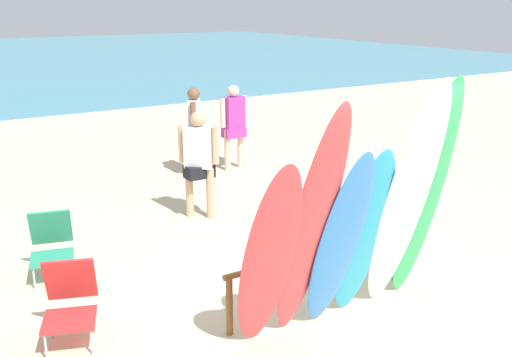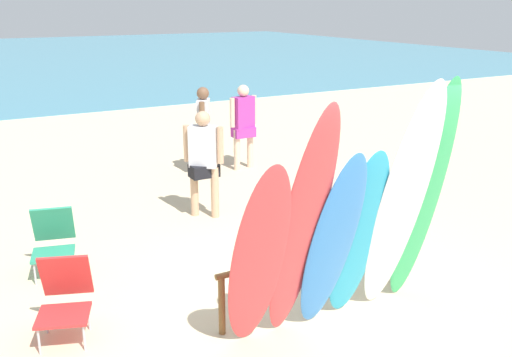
# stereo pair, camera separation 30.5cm
# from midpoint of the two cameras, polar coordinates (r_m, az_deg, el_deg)

# --- Properties ---
(ground) EXTENTS (60.00, 60.00, 0.00)m
(ground) POSITION_cam_midpoint_polar(r_m,az_deg,el_deg) (19.23, -20.73, 6.27)
(ground) COLOR beige
(surfboard_rack) EXTENTS (2.42, 0.07, 0.68)m
(surfboard_rack) POSITION_cam_midpoint_polar(r_m,az_deg,el_deg) (6.41, 5.05, -8.27)
(surfboard_rack) COLOR brown
(surfboard_rack) RESTS_ON ground
(surfboard_red_0) EXTENTS (0.59, 0.74, 2.01)m
(surfboard_red_0) POSITION_cam_midpoint_polar(r_m,az_deg,el_deg) (5.31, -0.39, -8.06)
(surfboard_red_0) COLOR #D13D42
(surfboard_red_0) RESTS_ON ground
(surfboard_red_1) EXTENTS (0.49, 0.88, 2.51)m
(surfboard_red_1) POSITION_cam_midpoint_polar(r_m,az_deg,el_deg) (5.36, 3.83, -4.93)
(surfboard_red_1) COLOR #D13D42
(surfboard_red_1) RESTS_ON ground
(surfboard_blue_2) EXTENTS (0.59, 0.73, 2.00)m
(surfboard_blue_2) POSITION_cam_midpoint_polar(r_m,az_deg,el_deg) (5.71, 6.72, -6.33)
(surfboard_blue_2) COLOR #337AD1
(surfboard_blue_2) RESTS_ON ground
(surfboard_teal_3) EXTENTS (0.57, 0.61, 1.95)m
(surfboard_teal_3) POSITION_cam_midpoint_polar(r_m,az_deg,el_deg) (6.00, 9.13, -5.51)
(surfboard_teal_3) COLOR #289EC6
(surfboard_teal_3) RESTS_ON ground
(surfboard_white_4) EXTENTS (0.62, 0.86, 2.61)m
(surfboard_white_4) POSITION_cam_midpoint_polar(r_m,az_deg,el_deg) (6.07, 13.24, -2.13)
(surfboard_white_4) COLOR white
(surfboard_white_4) RESTS_ON ground
(surfboard_green_5) EXTENTS (0.52, 0.72, 2.60)m
(surfboard_green_5) POSITION_cam_midpoint_polar(r_m,az_deg,el_deg) (6.37, 15.11, -1.41)
(surfboard_green_5) COLOR #38B266
(surfboard_green_5) RESTS_ON ground
(beachgoer_photographing) EXTENTS (0.45, 0.58, 1.72)m
(beachgoer_photographing) POSITION_cam_midpoint_polar(r_m,az_deg,el_deg) (11.11, -6.88, 5.21)
(beachgoer_photographing) COLOR brown
(beachgoer_photographing) RESTS_ON ground
(beachgoer_strolling) EXTENTS (0.50, 0.46, 1.68)m
(beachgoer_strolling) POSITION_cam_midpoint_polar(r_m,az_deg,el_deg) (8.89, -6.65, 2.07)
(beachgoer_strolling) COLOR tan
(beachgoer_strolling) RESTS_ON ground
(beachgoer_midbeach) EXTENTS (0.63, 0.29, 1.70)m
(beachgoer_midbeach) POSITION_cam_midpoint_polar(r_m,az_deg,el_deg) (11.51, -2.98, 5.67)
(beachgoer_midbeach) COLOR beige
(beachgoer_midbeach) RESTS_ON ground
(beach_chair_red) EXTENTS (0.70, 0.80, 0.82)m
(beach_chair_red) POSITION_cam_midpoint_polar(r_m,az_deg,el_deg) (6.18, -19.29, -11.16)
(beach_chair_red) COLOR #B7B7BC
(beach_chair_red) RESTS_ON ground
(beach_chair_blue) EXTENTS (0.66, 0.80, 0.81)m
(beach_chair_blue) POSITION_cam_midpoint_polar(r_m,az_deg,el_deg) (7.61, -20.66, -5.89)
(beach_chair_blue) COLOR #B7B7BC
(beach_chair_blue) RESTS_ON ground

